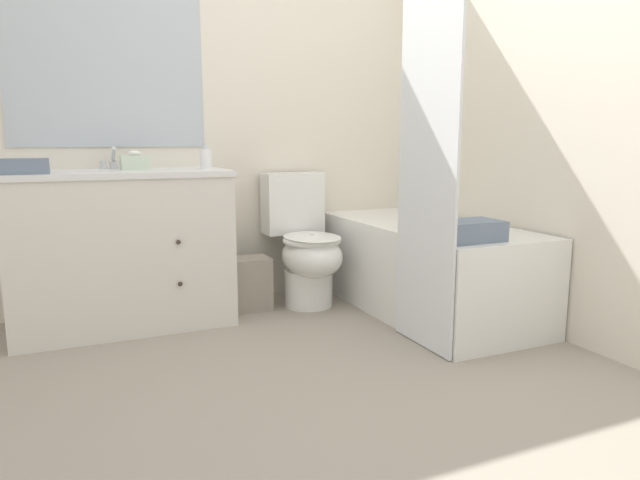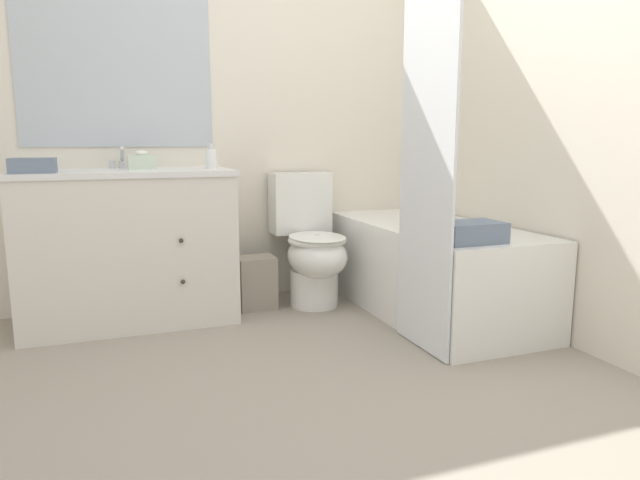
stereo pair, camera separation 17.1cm
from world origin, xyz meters
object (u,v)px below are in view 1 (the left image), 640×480
(sink_faucet, at_px, (114,163))
(bathtub, at_px, (426,267))
(soap_dispenser, at_px, (206,158))
(hand_towel_folded, at_px, (25,166))
(toilet, at_px, (306,246))
(tissue_box, at_px, (135,162))
(vanity_cabinet, at_px, (122,247))
(wastebasket, at_px, (251,283))
(bath_towel_folded, at_px, (470,231))

(sink_faucet, height_order, bathtub, sink_faucet)
(sink_faucet, relative_size, soap_dispenser, 1.02)
(sink_faucet, height_order, hand_towel_folded, sink_faucet)
(toilet, relative_size, tissue_box, 5.44)
(vanity_cabinet, height_order, bathtub, vanity_cabinet)
(sink_faucet, height_order, wastebasket, sink_faucet)
(bathtub, height_order, wastebasket, bathtub)
(wastebasket, bearing_deg, toilet, -5.77)
(tissue_box, height_order, soap_dispenser, soap_dispenser)
(vanity_cabinet, height_order, tissue_box, tissue_box)
(toilet, distance_m, bathtub, 0.73)
(tissue_box, bearing_deg, soap_dispenser, -11.83)
(vanity_cabinet, height_order, bath_towel_folded, vanity_cabinet)
(vanity_cabinet, xyz_separation_m, wastebasket, (0.71, -0.01, -0.27))
(sink_faucet, distance_m, bath_towel_folded, 1.97)
(wastebasket, relative_size, soap_dispenser, 2.26)
(sink_faucet, bearing_deg, tissue_box, -58.62)
(vanity_cabinet, bearing_deg, toilet, -2.23)
(bathtub, distance_m, bath_towel_folded, 0.67)
(sink_faucet, height_order, soap_dispenser, soap_dispenser)
(soap_dispenser, bearing_deg, wastebasket, 5.78)
(vanity_cabinet, bearing_deg, soap_dispenser, -3.91)
(bathtub, distance_m, soap_dispenser, 1.41)
(soap_dispenser, distance_m, bath_towel_folded, 1.47)
(toilet, bearing_deg, bathtub, -35.18)
(tissue_box, distance_m, bath_towel_folded, 1.79)
(sink_faucet, relative_size, toilet, 0.18)
(sink_faucet, distance_m, tissue_box, 0.19)
(toilet, relative_size, wastebasket, 2.54)
(bathtub, xyz_separation_m, bath_towel_folded, (-0.15, -0.57, 0.31))
(sink_faucet, distance_m, hand_towel_folded, 0.56)
(hand_towel_folded, bearing_deg, bathtub, -8.15)
(wastebasket, distance_m, hand_towel_folded, 1.36)
(sink_faucet, relative_size, bathtub, 0.10)
(vanity_cabinet, bearing_deg, wastebasket, -0.52)
(sink_faucet, distance_m, toilet, 1.20)
(vanity_cabinet, xyz_separation_m, soap_dispenser, (0.46, -0.03, 0.47))
(vanity_cabinet, distance_m, sink_faucet, 0.49)
(wastebasket, xyz_separation_m, tissue_box, (-0.62, 0.05, 0.73))
(sink_faucet, height_order, bath_towel_folded, sink_faucet)
(bathtub, relative_size, soap_dispenser, 10.68)
(hand_towel_folded, relative_size, bath_towel_folded, 0.69)
(vanity_cabinet, height_order, sink_faucet, sink_faucet)
(vanity_cabinet, xyz_separation_m, tissue_box, (0.10, 0.05, 0.45))
(wastebasket, distance_m, bath_towel_folded, 1.36)
(wastebasket, relative_size, tissue_box, 2.14)
(wastebasket, xyz_separation_m, bath_towel_folded, (0.78, -1.02, 0.42))
(vanity_cabinet, relative_size, sink_faucet, 7.99)
(bathtub, bearing_deg, hand_towel_folded, 171.85)
(vanity_cabinet, relative_size, bathtub, 0.77)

